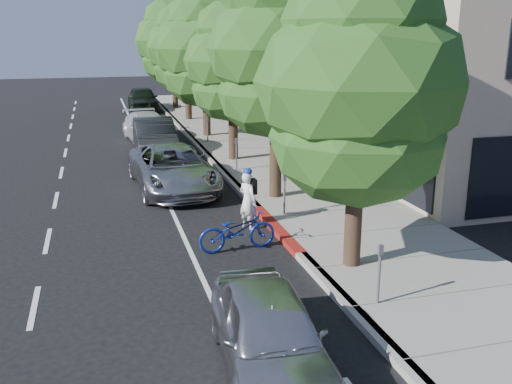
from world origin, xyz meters
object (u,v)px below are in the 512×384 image
object	(u,v)px
bicycle	(237,230)
dark_suv_far	(143,99)
silver_suv	(173,168)
near_car_a	(270,334)
cyclist	(248,200)
pedestrian	(281,135)
dark_sedan	(155,137)
white_pickup	(148,127)
street_tree_3	(205,50)
street_tree_1	(277,52)
street_tree_5	(173,42)
street_tree_2	(232,63)
street_tree_0	(360,86)
street_tree_4	(187,49)

from	to	relation	value
bicycle	dark_suv_far	xyz separation A→B (m)	(-0.04, 27.65, 0.30)
silver_suv	near_car_a	size ratio (longest dim) A/B	1.36
cyclist	pedestrian	distance (m)	9.04
cyclist	bicycle	size ratio (longest dim) A/B	0.81
cyclist	dark_sedan	size ratio (longest dim) A/B	0.33
white_pickup	pedestrian	world-z (taller)	pedestrian
silver_suv	street_tree_3	bearing A→B (deg)	69.07
street_tree_1	dark_sedan	distance (m)	9.87
street_tree_3	dark_suv_far	world-z (taller)	street_tree_3
dark_suv_far	cyclist	bearing A→B (deg)	-87.61
dark_suv_far	white_pickup	bearing A→B (deg)	-92.92
street_tree_3	street_tree_5	distance (m)	12.00
near_car_a	street_tree_2	bearing A→B (deg)	82.96
street_tree_5	bicycle	distance (m)	28.45
street_tree_0	street_tree_2	bearing A→B (deg)	90.00
street_tree_0	bicycle	xyz separation A→B (m)	(-2.31, 1.95, -3.77)
cyclist	white_pickup	world-z (taller)	cyclist
street_tree_0	silver_suv	xyz separation A→B (m)	(-3.10, 8.26, -3.54)
silver_suv	near_car_a	distance (m)	11.76
street_tree_2	street_tree_4	distance (m)	12.00
street_tree_4	street_tree_0	bearing A→B (deg)	-90.00
street_tree_1	bicycle	xyz separation A→B (m)	(-2.31, -4.05, -4.29)
dark_suv_far	street_tree_0	bearing A→B (deg)	-84.72
street_tree_1	near_car_a	bearing A→B (deg)	-108.07
silver_suv	cyclist	bearing A→B (deg)	-75.59
street_tree_4	near_car_a	world-z (taller)	street_tree_4
white_pickup	pedestrian	size ratio (longest dim) A/B	2.55
street_tree_1	near_car_a	world-z (taller)	street_tree_1
cyclist	silver_suv	xyz separation A→B (m)	(-1.50, 4.71, -0.05)
street_tree_4	street_tree_5	size ratio (longest dim) A/B	0.93
street_tree_0	street_tree_3	xyz separation A→B (m)	(0.00, 18.00, 0.21)
street_tree_0	dark_suv_far	distance (m)	29.89
street_tree_5	street_tree_0	bearing A→B (deg)	-90.00
street_tree_3	bicycle	world-z (taller)	street_tree_3
street_tree_5	street_tree_2	bearing A→B (deg)	-90.00
white_pickup	street_tree_4	bearing A→B (deg)	57.08
pedestrian	street_tree_3	bearing A→B (deg)	-72.25
silver_suv	pedestrian	world-z (taller)	pedestrian
street_tree_1	street_tree_5	distance (m)	24.00
cyclist	dark_suv_far	bearing A→B (deg)	-28.09
silver_suv	white_pickup	distance (m)	9.58
bicycle	pedestrian	bearing A→B (deg)	-28.69
street_tree_2	near_car_a	world-z (taller)	street_tree_2
street_tree_3	dark_suv_far	distance (m)	12.39
street_tree_3	near_car_a	xyz separation A→B (m)	(-3.10, -21.50, -3.82)
street_tree_4	silver_suv	size ratio (longest dim) A/B	1.31
cyclist	street_tree_0	bearing A→B (deg)	174.51
street_tree_1	dark_sedan	xyz separation A→B (m)	(-3.10, 8.46, -4.01)
street_tree_0	street_tree_3	size ratio (longest dim) A/B	0.94
street_tree_3	bicycle	xyz separation A→B (m)	(-2.31, -16.05, -3.98)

